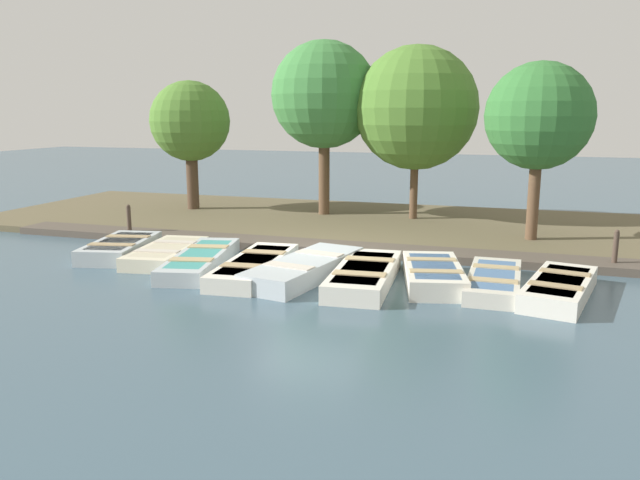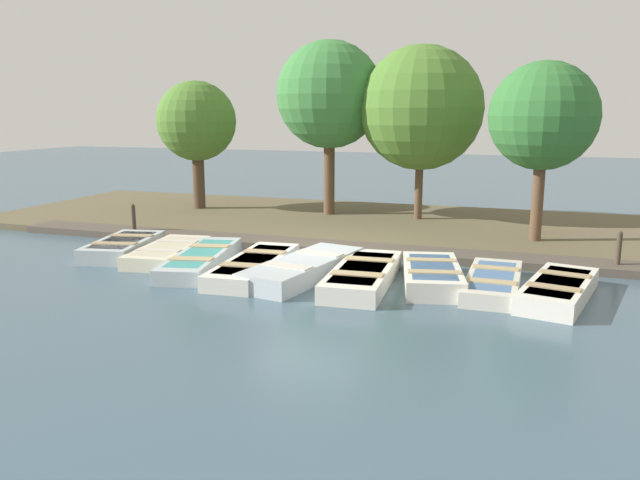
# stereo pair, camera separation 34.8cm
# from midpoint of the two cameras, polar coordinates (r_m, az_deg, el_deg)

# --- Properties ---
(ground_plane) EXTENTS (80.00, 80.00, 0.00)m
(ground_plane) POSITION_cam_midpoint_polar(r_m,az_deg,el_deg) (14.67, -1.64, -2.16)
(ground_plane) COLOR #425B6B
(shore_bank) EXTENTS (8.00, 24.00, 0.19)m
(shore_bank) POSITION_cam_midpoint_polar(r_m,az_deg,el_deg) (19.34, 3.24, 1.49)
(shore_bank) COLOR brown
(shore_bank) RESTS_ON ground_plane
(dock_walkway) EXTENTS (1.07, 18.43, 0.19)m
(dock_walkway) POSITION_cam_midpoint_polar(r_m,az_deg,el_deg) (15.95, 0.02, -0.67)
(dock_walkway) COLOR #51473D
(dock_walkway) RESTS_ON ground_plane
(rowboat_0) EXTENTS (2.83, 1.71, 0.40)m
(rowboat_0) POSITION_cam_midpoint_polar(r_m,az_deg,el_deg) (16.27, -18.36, -0.66)
(rowboat_0) COLOR #B2BCC1
(rowboat_0) RESTS_ON ground_plane
(rowboat_1) EXTENTS (2.89, 1.52, 0.34)m
(rowboat_1) POSITION_cam_midpoint_polar(r_m,az_deg,el_deg) (15.49, -14.49, -1.14)
(rowboat_1) COLOR beige
(rowboat_1) RESTS_ON ground_plane
(rowboat_2) EXTENTS (3.70, 1.73, 0.35)m
(rowboat_2) POSITION_cam_midpoint_polar(r_m,az_deg,el_deg) (14.58, -11.54, -1.78)
(rowboat_2) COLOR #B2BCC1
(rowboat_2) RESTS_ON ground_plane
(rowboat_3) EXTENTS (3.56, 1.32, 0.36)m
(rowboat_3) POSITION_cam_midpoint_polar(r_m,az_deg,el_deg) (13.78, -6.71, -2.38)
(rowboat_3) COLOR silver
(rowboat_3) RESTS_ON ground_plane
(rowboat_4) EXTENTS (3.63, 1.79, 0.42)m
(rowboat_4) POSITION_cam_midpoint_polar(r_m,az_deg,el_deg) (13.38, -2.15, -2.59)
(rowboat_4) COLOR #B2BCC1
(rowboat_4) RESTS_ON ground_plane
(rowboat_5) EXTENTS (3.44, 1.35, 0.39)m
(rowboat_5) POSITION_cam_midpoint_polar(r_m,az_deg,el_deg) (12.93, 3.34, -3.18)
(rowboat_5) COLOR silver
(rowboat_5) RESTS_ON ground_plane
(rowboat_6) EXTENTS (2.87, 1.69, 0.42)m
(rowboat_6) POSITION_cam_midpoint_polar(r_m,az_deg,el_deg) (13.05, 9.56, -3.11)
(rowboat_6) COLOR silver
(rowboat_6) RESTS_ON ground_plane
(rowboat_7) EXTENTS (2.94, 1.03, 0.33)m
(rowboat_7) POSITION_cam_midpoint_polar(r_m,az_deg,el_deg) (13.00, 14.89, -3.62)
(rowboat_7) COLOR beige
(rowboat_7) RESTS_ON ground_plane
(rowboat_8) EXTENTS (3.04, 1.61, 0.39)m
(rowboat_8) POSITION_cam_midpoint_polar(r_m,az_deg,el_deg) (12.75, 20.33, -4.13)
(rowboat_8) COLOR silver
(rowboat_8) RESTS_ON ground_plane
(mooring_post_near) EXTENTS (0.12, 0.12, 0.94)m
(mooring_post_near) POSITION_cam_midpoint_polar(r_m,az_deg,el_deg) (18.47, -17.57, 1.68)
(mooring_post_near) COLOR #47382D
(mooring_post_near) RESTS_ON ground_plane
(mooring_post_far) EXTENTS (0.12, 0.12, 0.94)m
(mooring_post_far) POSITION_cam_midpoint_polar(r_m,az_deg,el_deg) (15.29, 24.80, -0.85)
(mooring_post_far) COLOR #47382D
(mooring_post_far) RESTS_ON ground_plane
(park_tree_far_left) EXTENTS (2.70, 2.70, 4.54)m
(park_tree_far_left) POSITION_cam_midpoint_polar(r_m,az_deg,el_deg) (22.00, -12.24, 10.48)
(park_tree_far_left) COLOR #4C3828
(park_tree_far_left) RESTS_ON ground_plane
(park_tree_left) EXTENTS (3.40, 3.40, 5.73)m
(park_tree_left) POSITION_cam_midpoint_polar(r_m,az_deg,el_deg) (20.36, -0.11, 13.08)
(park_tree_left) COLOR brown
(park_tree_left) RESTS_ON ground_plane
(park_tree_center) EXTENTS (3.78, 3.78, 5.50)m
(park_tree_center) POSITION_cam_midpoint_polar(r_m,az_deg,el_deg) (19.67, 8.28, 11.84)
(park_tree_center) COLOR brown
(park_tree_center) RESTS_ON ground_plane
(park_tree_right) EXTENTS (2.74, 2.74, 4.77)m
(park_tree_right) POSITION_cam_midpoint_polar(r_m,az_deg,el_deg) (17.06, 18.84, 10.61)
(park_tree_right) COLOR brown
(park_tree_right) RESTS_ON ground_plane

